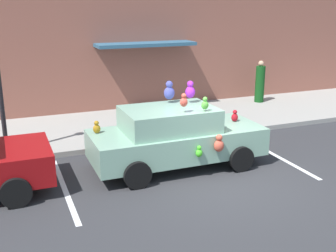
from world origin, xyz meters
name	(u,v)px	position (x,y,z in m)	size (l,w,h in m)	color
ground_plane	(223,181)	(0.00, 0.00, 0.00)	(60.00, 60.00, 0.00)	#2D2D30
sidewalk	(151,123)	(0.00, 5.00, 0.07)	(24.00, 4.00, 0.15)	gray
storefront_building	(130,25)	(0.00, 7.14, 3.19)	(24.00, 1.25, 6.40)	brown
parking_stripe_front	(275,155)	(2.16, 1.00, 0.00)	(0.12, 3.60, 0.01)	silver
parking_stripe_rear	(64,188)	(-3.51, 1.00, 0.00)	(0.12, 3.60, 0.01)	silver
plush_covered_car	(175,136)	(-0.69, 1.27, 0.80)	(4.31, 2.05, 2.11)	#7EA88F
teddy_bear_on_sidewalk	(141,128)	(-0.83, 3.51, 0.41)	(0.30, 0.25, 0.57)	beige
pedestrian_near_shopfront	(260,83)	(4.97, 6.02, 0.91)	(0.36, 0.36, 1.65)	#114416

